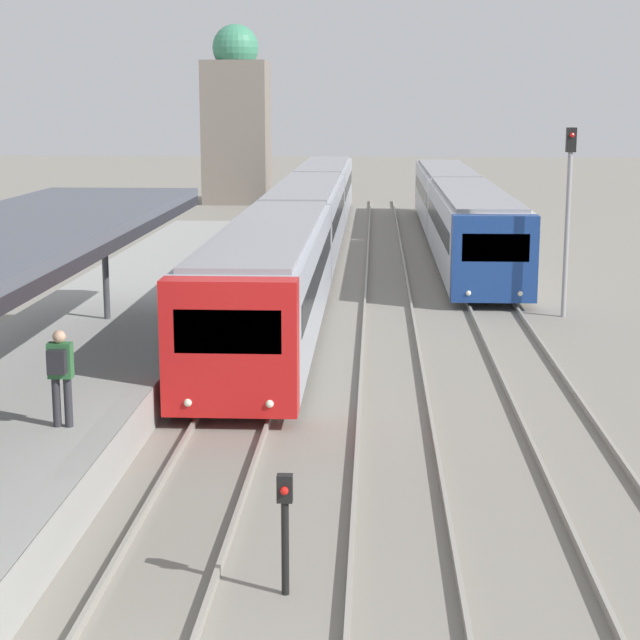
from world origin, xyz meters
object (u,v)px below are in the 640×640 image
train_near (306,218)px  signal_post_near (285,520)px  person_on_platform (60,370)px  signal_mast_far (568,200)px  train_far (457,208)px

train_near → signal_post_near: bearing=-86.8°
person_on_platform → signal_mast_far: size_ratio=0.30×
person_on_platform → signal_mast_far: 18.08m
train_far → signal_post_near: 35.08m
person_on_platform → train_near: bearing=84.6°
train_far → signal_post_near: bearing=-97.8°
signal_post_near → signal_mast_far: size_ratio=0.29×
train_far → signal_post_near: (-4.74, -34.75, -0.67)m
person_on_platform → signal_post_near: bearing=-46.1°
train_far → signal_mast_far: 16.30m
train_near → train_far: 7.91m
person_on_platform → signal_post_near: size_ratio=1.03×
train_near → person_on_platform: bearing=-95.4°
person_on_platform → signal_mast_far: (10.84, 14.38, 1.60)m
train_far → signal_mast_far: size_ratio=5.57×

